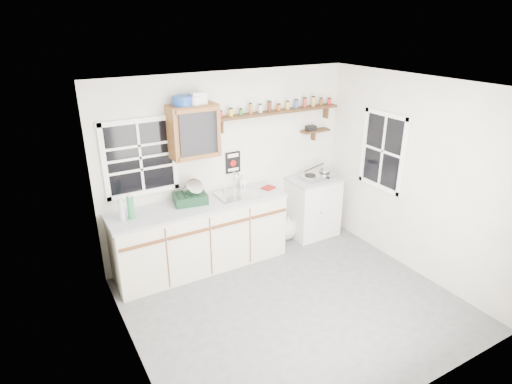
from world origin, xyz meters
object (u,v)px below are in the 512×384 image
at_px(hotplate, 317,176).
at_px(dish_rack, 191,195).
at_px(right_cabinet, 312,206).
at_px(main_cabinet, 201,235).
at_px(upper_cabinet, 194,131).
at_px(spice_shelf, 279,111).

bearing_deg(hotplate, dish_rack, 170.77).
bearing_deg(right_cabinet, main_cabinet, -179.21).
height_order(main_cabinet, upper_cabinet, upper_cabinet).
distance_m(main_cabinet, hotplate, 1.94).
height_order(right_cabinet, spice_shelf, spice_shelf).
height_order(main_cabinet, dish_rack, dish_rack).
bearing_deg(main_cabinet, right_cabinet, 0.79).
distance_m(right_cabinet, dish_rack, 1.99).
height_order(upper_cabinet, spice_shelf, upper_cabinet).
relative_size(main_cabinet, dish_rack, 5.11).
bearing_deg(dish_rack, hotplate, 7.16).
bearing_deg(hotplate, main_cabinet, 172.99).
xyz_separation_m(right_cabinet, dish_rack, (-1.91, 0.05, 0.56)).
relative_size(right_cabinet, spice_shelf, 0.48).
xyz_separation_m(upper_cabinet, hotplate, (1.85, -0.14, -0.88)).
bearing_deg(spice_shelf, right_cabinet, -20.02).
xyz_separation_m(main_cabinet, spice_shelf, (1.32, 0.21, 1.47)).
relative_size(dish_rack, hotplate, 0.82).
height_order(main_cabinet, right_cabinet, main_cabinet).
bearing_deg(main_cabinet, dish_rack, 135.02).
xyz_separation_m(upper_cabinet, spice_shelf, (1.29, 0.07, 0.11)).
xyz_separation_m(dish_rack, hotplate, (1.96, -0.07, -0.07)).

